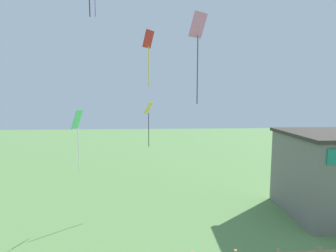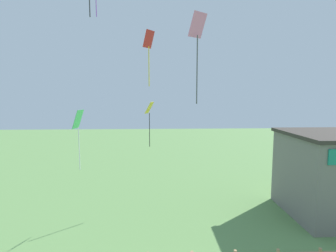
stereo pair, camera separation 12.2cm
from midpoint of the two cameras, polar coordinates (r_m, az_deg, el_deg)
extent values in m
cube|color=red|center=(14.97, -3.97, 18.36)|extent=(0.66, 0.73, 0.90)
cylinder|color=yellow|center=(14.74, -3.93, 12.81)|extent=(0.05, 0.05, 2.16)
cube|color=green|center=(16.54, -18.80, 1.41)|extent=(0.54, 0.90, 1.12)
cylinder|color=white|center=(16.79, -18.57, -4.67)|extent=(0.05, 0.05, 2.63)
cube|color=yellow|center=(19.63, -3.91, 3.99)|extent=(0.72, 0.84, 0.87)
cylinder|color=black|center=(19.78, -3.87, -0.86)|extent=(0.05, 0.05, 2.56)
cube|color=pink|center=(11.45, 6.79, 21.01)|extent=(0.81, 0.74, 0.93)
cylinder|color=#4C4C51|center=(11.14, 6.66, 12.03)|extent=(0.05, 0.05, 2.80)
cylinder|color=purple|center=(21.23, -15.23, 25.00)|extent=(0.05, 0.05, 2.33)
camera|label=1|loc=(0.06, -89.73, 0.03)|focal=28.00mm
camera|label=2|loc=(0.06, 90.27, -0.03)|focal=28.00mm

